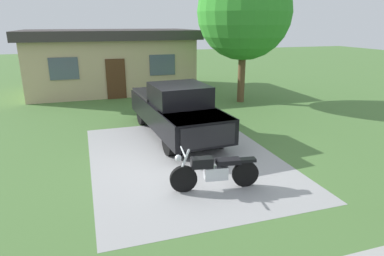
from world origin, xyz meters
The scene contains 6 objects.
ground_plane centered at (0.00, 0.00, 0.00)m, with size 80.00×80.00×0.00m, color #4C7438.
driveway_pad centered at (0.00, 0.00, 0.00)m, with size 5.45×7.41×0.01m, color #9E9E9E.
motorcycle centered at (0.13, -2.07, 0.47)m, with size 2.21×0.70×1.09m.
pickup_truck centered at (0.36, 2.33, 0.95)m, with size 2.38×5.74×1.90m.
shade_tree centered at (4.93, 6.38, 4.37)m, with size 4.53×4.53×6.64m.
neighbor_house centered at (-1.05, 11.57, 1.79)m, with size 9.60×5.60×3.50m.
Camera 1 is at (-2.67, -8.97, 3.91)m, focal length 31.41 mm.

